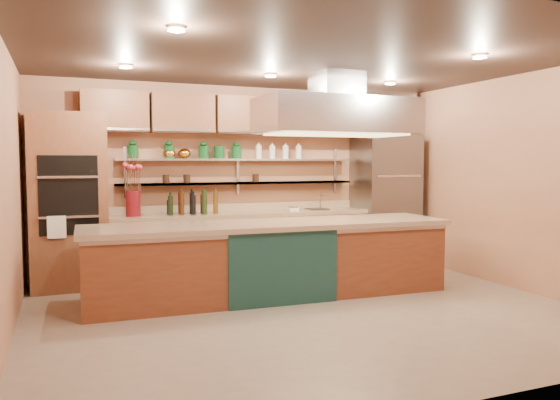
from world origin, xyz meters
name	(u,v)px	position (x,y,z in m)	size (l,w,h in m)	color
floor	(309,312)	(0.00, 0.00, -0.01)	(6.00, 5.00, 0.02)	gray
ceiling	(310,57)	(0.00, 0.00, 2.80)	(6.00, 5.00, 0.02)	black
wall_back	(240,179)	(0.00, 2.50, 1.40)	(6.00, 0.04, 2.80)	#AB7151
wall_front	(466,202)	(0.00, -2.50, 1.40)	(6.00, 0.04, 2.80)	#AB7151
wall_left	(5,192)	(-3.00, 0.00, 1.40)	(0.04, 5.00, 2.80)	#AB7151
wall_right	(519,182)	(3.00, 0.00, 1.40)	(0.04, 5.00, 2.80)	#AB7151
oven_stack	(69,202)	(-2.45, 2.18, 1.15)	(0.95, 0.64, 2.30)	brown
refrigerator	(385,200)	(2.35, 2.14, 1.05)	(0.95, 0.72, 2.10)	slate
back_counter	(244,243)	(-0.05, 2.20, 0.47)	(3.84, 0.64, 0.93)	tan
wall_shelf_lower	(240,183)	(-0.05, 2.37, 1.35)	(3.60, 0.26, 0.03)	silver
wall_shelf_upper	(240,160)	(-0.05, 2.37, 1.70)	(3.60, 0.26, 0.03)	silver
upper_cabinets	(244,116)	(0.00, 2.32, 2.35)	(4.60, 0.36, 0.55)	brown
range_hood	(336,116)	(0.75, 0.82, 2.25)	(2.00, 1.00, 0.45)	silver
ceiling_downlights	(302,63)	(0.00, 0.20, 2.77)	(4.00, 2.80, 0.02)	#FFE5A5
island	(271,259)	(-0.15, 0.82, 0.46)	(4.43, 0.96, 0.92)	brown
flower_vase	(133,203)	(-1.63, 2.15, 1.10)	(0.20, 0.20, 0.35)	maroon
oil_bottle_cluster	(193,206)	(-0.82, 2.15, 1.05)	(0.76, 0.22, 0.24)	black
kitchen_scale	(293,208)	(0.73, 2.15, 0.97)	(0.15, 0.11, 0.09)	white
bar_faucet	(320,202)	(1.23, 2.25, 1.04)	(0.03, 0.03, 0.21)	silver
copper_kettle	(184,153)	(-0.88, 2.37, 1.79)	(0.18, 0.18, 0.15)	orange
green_canister	(219,152)	(-0.36, 2.37, 1.81)	(0.15, 0.15, 0.18)	#0E421B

